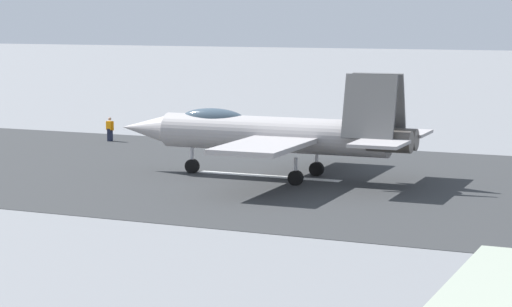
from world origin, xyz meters
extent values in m
plane|color=slate|center=(0.00, 0.00, 0.00)|extent=(400.00, 400.00, 0.00)
cube|color=#313334|center=(0.00, 0.00, 0.01)|extent=(240.00, 26.00, 0.02)
cube|color=white|center=(0.40, 0.00, 0.02)|extent=(8.00, 0.70, 0.00)
cylinder|color=#A9A4A4|center=(-0.08, 0.46, 2.32)|extent=(12.31, 2.09, 1.83)
cone|color=#A9A4A4|center=(7.47, 0.62, 2.32)|extent=(2.87, 1.62, 1.56)
ellipsoid|color=#3F5160|center=(3.38, 0.54, 3.01)|extent=(3.62, 1.18, 1.10)
cylinder|color=#47423D|center=(-6.39, 0.88, 2.32)|extent=(2.22, 1.15, 1.10)
cylinder|color=#47423D|center=(-6.36, -0.22, 2.32)|extent=(2.22, 1.15, 1.10)
cube|color=#A9A4A4|center=(-1.16, 4.35, 2.22)|extent=(3.53, 6.06, 0.24)
cube|color=#A9A4A4|center=(-1.00, -3.47, 2.22)|extent=(3.53, 6.06, 0.24)
cube|color=#A9A4A4|center=(-6.43, 2.73, 2.42)|extent=(2.46, 2.85, 0.16)
cube|color=#A9A4A4|center=(-6.33, -2.07, 2.42)|extent=(2.46, 2.85, 0.16)
cube|color=#5D5E5E|center=(-5.45, 1.25, 4.02)|extent=(2.62, 1.00, 3.14)
cube|color=#5D5E5E|center=(-5.41, -0.55, 4.02)|extent=(2.62, 1.00, 3.14)
cylinder|color=silver|center=(4.64, 0.56, 0.70)|extent=(0.18, 0.18, 1.40)
cylinder|color=black|center=(4.64, 0.56, 0.38)|extent=(0.77, 0.32, 0.76)
cylinder|color=silver|center=(-1.92, 2.02, 0.70)|extent=(0.18, 0.18, 1.40)
cylinder|color=black|center=(-1.92, 2.02, 0.38)|extent=(0.77, 0.32, 0.76)
cylinder|color=silver|center=(-1.85, -1.17, 0.70)|extent=(0.18, 0.18, 1.40)
cylinder|color=black|center=(-1.85, -1.17, 0.38)|extent=(0.77, 0.32, 0.76)
cube|color=#1E2338|center=(16.05, -9.51, 0.43)|extent=(0.24, 0.36, 0.87)
cube|color=orange|center=(16.05, -9.51, 1.08)|extent=(0.49, 0.37, 0.59)
sphere|color=tan|center=(16.05, -9.51, 1.53)|extent=(0.22, 0.22, 0.22)
cylinder|color=orange|center=(16.35, -9.57, 1.04)|extent=(0.10, 0.10, 0.56)
cylinder|color=orange|center=(15.76, -9.44, 1.04)|extent=(0.10, 0.10, 0.56)
cone|color=orange|center=(6.53, -12.36, 0.28)|extent=(0.44, 0.44, 0.55)
camera|label=1|loc=(-20.05, 48.29, 8.43)|focal=70.79mm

